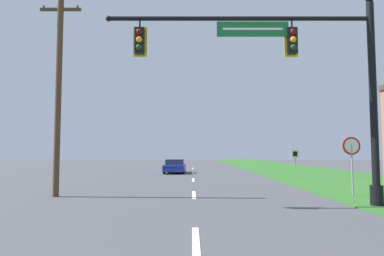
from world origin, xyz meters
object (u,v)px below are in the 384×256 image
(stop_sign, at_px, (350,153))
(route_sign_post, at_px, (294,157))
(signal_mast, at_px, (303,75))
(car_ahead, at_px, (174,166))
(utility_pole_near, at_px, (57,87))

(stop_sign, relative_size, route_sign_post, 1.23)
(signal_mast, bearing_deg, route_sign_post, 75.04)
(signal_mast, relative_size, stop_sign, 3.93)
(signal_mast, relative_size, car_ahead, 2.25)
(signal_mast, bearing_deg, car_ahead, 106.51)
(signal_mast, height_order, stop_sign, signal_mast)
(car_ahead, distance_m, route_sign_post, 11.44)
(car_ahead, distance_m, stop_sign, 18.41)
(utility_pole_near, bearing_deg, route_sign_post, 34.15)
(signal_mast, distance_m, stop_sign, 4.66)
(route_sign_post, relative_size, utility_pole_near, 0.22)
(stop_sign, relative_size, utility_pole_near, 0.28)
(utility_pole_near, bearing_deg, signal_mast, -14.85)
(stop_sign, distance_m, utility_pole_near, 12.95)
(car_ahead, height_order, utility_pole_near, utility_pole_near)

